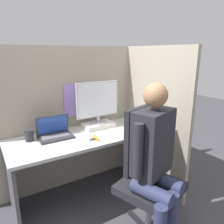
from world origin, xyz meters
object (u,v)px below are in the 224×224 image
object	(u,v)px
monitor	(98,102)
pen_cup	(29,135)
paper_box	(98,125)
stapler	(140,125)
carrot_toy	(97,139)
laptop	(55,133)
office_chair	(146,170)
person	(155,156)

from	to	relation	value
monitor	pen_cup	bearing A→B (deg)	-179.91
paper_box	pen_cup	distance (m)	0.75
monitor	stapler	world-z (taller)	monitor
monitor	carrot_toy	distance (m)	0.48
laptop	pen_cup	world-z (taller)	laptop
stapler	office_chair	world-z (taller)	office_chair
stapler	carrot_toy	bearing A→B (deg)	-170.30
laptop	person	world-z (taller)	person
paper_box	laptop	xyz separation A→B (m)	(-0.51, -0.04, 0.02)
pen_cup	office_chair	bearing A→B (deg)	-46.01
person	laptop	bearing A→B (deg)	118.10
monitor	office_chair	distance (m)	0.92
office_chair	pen_cup	xyz separation A→B (m)	(-0.77, 0.80, 0.21)
laptop	carrot_toy	world-z (taller)	laptop
carrot_toy	paper_box	bearing A→B (deg)	60.38
carrot_toy	pen_cup	distance (m)	0.65
monitor	stapler	distance (m)	0.55
laptop	pen_cup	size ratio (longest dim) A/B	2.96
office_chair	person	distance (m)	0.27
carrot_toy	pen_cup	bearing A→B (deg)	148.58
carrot_toy	office_chair	world-z (taller)	office_chair
paper_box	pen_cup	world-z (taller)	pen_cup
laptop	person	distance (m)	1.04
monitor	laptop	xyz separation A→B (m)	(-0.51, -0.05, -0.25)
laptop	stapler	bearing A→B (deg)	-11.60
stapler	carrot_toy	size ratio (longest dim) A/B	0.97
stapler	pen_cup	distance (m)	1.19
person	paper_box	bearing A→B (deg)	88.66
monitor	pen_cup	xyz separation A→B (m)	(-0.75, -0.00, -0.24)
office_chair	person	world-z (taller)	person
paper_box	stapler	bearing A→B (deg)	-29.28
person	pen_cup	size ratio (longest dim) A/B	11.84
monitor	laptop	bearing A→B (deg)	-174.92
pen_cup	stapler	bearing A→B (deg)	-11.43
laptop	stapler	xyz separation A→B (m)	(0.93, -0.19, -0.02)
monitor	person	distance (m)	0.99
paper_box	laptop	size ratio (longest dim) A/B	1.03
stapler	office_chair	bearing A→B (deg)	-124.24
office_chair	paper_box	bearing A→B (deg)	92.09
carrot_toy	person	bearing A→B (deg)	-74.80
stapler	pen_cup	world-z (taller)	pen_cup
carrot_toy	pen_cup	world-z (taller)	pen_cup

